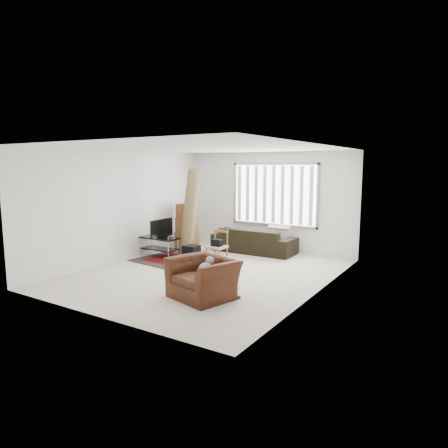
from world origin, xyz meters
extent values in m
plane|color=beige|center=(0.00, 0.00, 0.00)|extent=(6.00, 6.00, 0.00)
cube|color=white|center=(0.00, 0.00, 2.70)|extent=(5.00, 6.00, 0.02)
cube|color=white|center=(0.00, 3.00, 1.35)|extent=(5.00, 0.02, 2.70)
cube|color=white|center=(0.00, -3.00, 1.35)|extent=(5.00, 0.02, 2.70)
cube|color=white|center=(-2.50, 0.00, 1.35)|extent=(0.02, 6.00, 2.70)
cube|color=white|center=(2.50, 0.00, 1.35)|extent=(0.02, 6.00, 2.70)
cube|color=white|center=(0.20, 2.98, 1.55)|extent=(2.40, 0.01, 1.60)
cube|color=gray|center=(0.20, 2.96, 1.55)|extent=(2.52, 0.06, 1.72)
cube|color=white|center=(0.20, 2.92, 1.55)|extent=(2.40, 0.02, 1.55)
cube|color=black|center=(-1.09, 0.51, 0.01)|extent=(2.45, 1.78, 0.02)
cube|color=#470608|center=(-1.09, 0.51, 0.02)|extent=(1.92, 1.25, 0.00)
cube|color=black|center=(-1.95, 0.68, 0.49)|extent=(1.02, 0.46, 0.04)
cube|color=black|center=(-1.95, 0.68, 0.20)|extent=(0.98, 0.43, 0.03)
cylinder|color=#B2B2B7|center=(-2.41, 0.49, 0.25)|extent=(0.03, 0.03, 0.51)
cylinder|color=#B2B2B7|center=(-1.49, 0.49, 0.25)|extent=(0.03, 0.03, 0.51)
cylinder|color=#B2B2B7|center=(-2.41, 0.88, 0.25)|extent=(0.03, 0.03, 0.51)
cylinder|color=#B2B2B7|center=(-1.49, 0.88, 0.25)|extent=(0.03, 0.03, 0.51)
imported|color=black|center=(-1.95, 0.68, 0.75)|extent=(0.11, 0.83, 0.47)
cube|color=black|center=(-1.04, 0.83, 0.19)|extent=(0.35, 0.35, 0.34)
cube|color=brown|center=(-1.97, 1.85, 0.24)|extent=(0.55, 0.51, 0.47)
cube|color=brown|center=(-1.95, 1.82, 0.68)|extent=(0.50, 0.46, 0.42)
cube|color=brown|center=(-1.99, 1.87, 1.09)|extent=(0.46, 0.46, 0.38)
cube|color=silver|center=(-1.92, 1.69, 0.32)|extent=(0.52, 0.29, 0.63)
cylinder|color=brown|center=(-1.40, 1.26, 1.13)|extent=(0.50, 0.75, 2.25)
imported|color=black|center=(-0.14, 2.45, 0.43)|extent=(2.27, 0.99, 0.87)
cube|color=tan|center=(-0.31, 0.87, 0.39)|extent=(0.43, 0.43, 0.05)
cylinder|color=brown|center=(-0.49, 0.70, 0.20)|extent=(0.04, 0.04, 0.39)
cylinder|color=brown|center=(-0.13, 0.69, 0.20)|extent=(0.04, 0.04, 0.39)
cylinder|color=brown|center=(-0.48, 1.05, 0.20)|extent=(0.04, 0.04, 0.39)
cylinder|color=brown|center=(-0.12, 1.04, 0.20)|extent=(0.04, 0.04, 0.39)
cube|color=brown|center=(-0.30, 1.06, 0.76)|extent=(0.40, 0.05, 0.06)
cube|color=brown|center=(-0.48, 1.06, 0.59)|extent=(0.04, 0.04, 0.39)
cube|color=brown|center=(-0.12, 1.05, 0.59)|extent=(0.04, 0.04, 0.39)
cube|color=black|center=(-0.31, 0.87, 0.50)|extent=(0.27, 0.16, 0.17)
imported|color=#3D190C|center=(0.88, -1.37, 0.41)|extent=(1.31, 1.21, 0.81)
ellipsoid|color=#59595B|center=(0.88, -1.37, 0.53)|extent=(0.29, 0.34, 0.20)
sphere|color=#59595B|center=(0.92, -1.23, 0.65)|extent=(0.15, 0.15, 0.15)
camera|label=1|loc=(4.84, -6.97, 2.32)|focal=32.00mm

